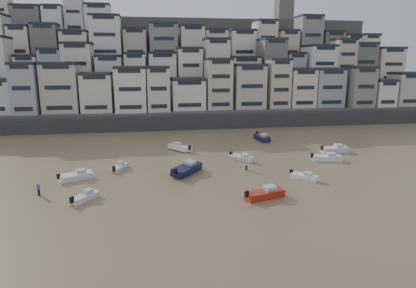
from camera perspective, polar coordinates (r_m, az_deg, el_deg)
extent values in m
plane|color=olive|center=(31.96, -9.12, -19.84)|extent=(400.00, 400.00, 0.00)
cube|color=#38383A|center=(93.72, -3.37, 3.37)|extent=(140.00, 3.00, 3.50)
cube|color=#4C4C47|center=(101.16, -0.97, 4.23)|extent=(140.00, 14.00, 4.00)
cube|color=#4C4C47|center=(112.56, -1.87, 6.65)|extent=(140.00, 14.00, 10.00)
cube|color=#4C4C47|center=(124.08, -2.62, 9.07)|extent=(140.00, 14.00, 18.00)
cube|color=#4C4C47|center=(135.79, -3.25, 11.08)|extent=(140.00, 16.00, 26.00)
cube|color=#4C4C47|center=(149.66, -3.86, 12.39)|extent=(140.00, 18.00, 32.00)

